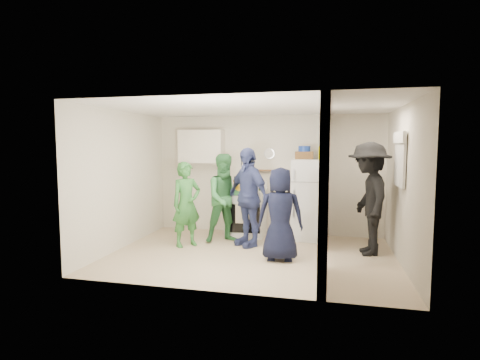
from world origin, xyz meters
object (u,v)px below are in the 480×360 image
Objects in this scene: fridge at (309,199)px; person_nook at (369,198)px; blue_bowl at (304,149)px; yellow_cup_stack_top at (321,153)px; person_green_left at (186,204)px; person_denim at (248,197)px; person_navy at (280,214)px; wicker_basket at (304,155)px; person_green_center at (226,198)px; stove at (246,212)px.

person_nook reaches higher than fridge.
blue_bowl is 0.96× the size of yellow_cup_stack_top.
fridge is 2.42m from person_green_left.
yellow_cup_stack_top is at bearing -27.04° from person_green_left.
person_green_left is at bearing -125.00° from person_denim.
person_navy is (-0.28, -1.57, -1.04)m from blue_bowl.
wicker_basket is 0.19× the size of person_denim.
yellow_cup_stack_top is at bearing -16.09° from person_green_center.
person_green_center is 1.51m from person_navy.
person_green_center is (0.64, 0.46, 0.07)m from person_green_left.
wicker_basket is 0.18× the size of person_nook.
wicker_basket is (-0.10, 0.05, 0.88)m from fridge.
person_navy is (1.17, -0.95, -0.09)m from person_green_center.
blue_bowl is 0.14× the size of person_green_center.
wicker_basket is 1.78m from person_green_center.
fridge is at bearing -26.57° from blue_bowl.
stove is 0.52× the size of person_denim.
person_denim reaches higher than person_navy.
person_green_left is 1.03× the size of person_navy.
person_nook is at bearing -37.15° from blue_bowl.
person_green_center reaches higher than stove.
yellow_cup_stack_top is 1.34m from person_nook.
wicker_basket is at bearing 153.43° from fridge.
fridge is 0.88m from wicker_basket.
blue_bowl is at bearing -106.28° from person_navy.
person_navy is at bearing -100.17° from blue_bowl.
person_denim is at bearing -97.54° from person_nook.
person_nook is at bearing -40.98° from yellow_cup_stack_top.
blue_bowl is at bearing 78.90° from person_denim.
person_nook reaches higher than wicker_basket.
blue_bowl is 0.13× the size of person_denim.
wicker_basket is at bearing 0.00° from blue_bowl.
stove is 3.85× the size of yellow_cup_stack_top.
person_denim is (-0.99, -0.79, -0.76)m from wicker_basket.
yellow_cup_stack_top is 2.74m from person_green_left.
stove is 1.81m from person_navy.
blue_bowl is at bearing -20.79° from person_green_left.
person_denim is at bearing -33.39° from person_green_left.
fridge reaches higher than stove.
stove is 4.01× the size of blue_bowl.
person_green_left is (-2.18, -1.03, -0.01)m from fridge.
yellow_cup_stack_top is 0.13× the size of person_nook.
person_denim reaches higher than person_green_left.
person_green_left reaches higher than stove.
fridge is at bearing -26.57° from wicker_basket.
fridge is 0.96m from yellow_cup_stack_top.
person_green_center is (-0.27, -0.60, 0.38)m from stove.
yellow_cup_stack_top is at bearing -4.97° from stove.
person_nook reaches higher than stove.
yellow_cup_stack_top is at bearing -25.11° from blue_bowl.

